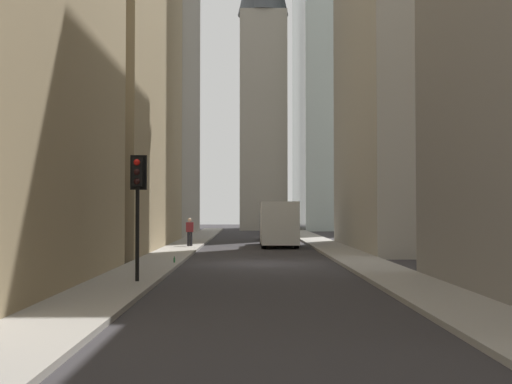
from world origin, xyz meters
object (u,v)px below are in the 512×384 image
object	(u,v)px
traffic_light_foreground	(138,188)
discarded_bottle	(174,260)
sedan_white	(273,231)
delivery_truck	(278,224)
pedestrian	(190,231)

from	to	relation	value
traffic_light_foreground	discarded_bottle	bearing A→B (deg)	-3.18
sedan_white	discarded_bottle	xyz separation A→B (m)	(-21.41, 5.03, -0.42)
delivery_truck	discarded_bottle	distance (m)	14.37
sedan_white	traffic_light_foreground	bearing A→B (deg)	169.09
sedan_white	discarded_bottle	world-z (taller)	sedan_white
delivery_truck	traffic_light_foreground	size ratio (longest dim) A/B	1.63
traffic_light_foreground	discarded_bottle	size ratio (longest dim) A/B	14.70
traffic_light_foreground	sedan_white	bearing A→B (deg)	-10.91
sedan_white	pedestrian	distance (m)	11.26
discarded_bottle	pedestrian	bearing A→B (deg)	2.23
sedan_white	discarded_bottle	size ratio (longest dim) A/B	15.93
traffic_light_foreground	discarded_bottle	world-z (taller)	traffic_light_foreground
traffic_light_foreground	discarded_bottle	xyz separation A→B (m)	(6.64, -0.37, -2.81)
delivery_truck	pedestrian	xyz separation A→B (m)	(-1.82, 5.49, -0.39)
delivery_truck	traffic_light_foreground	world-z (taller)	traffic_light_foreground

